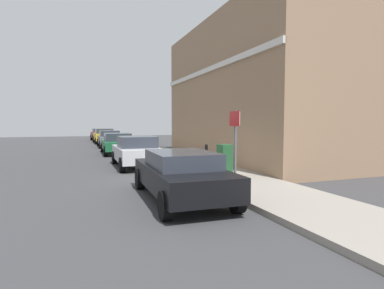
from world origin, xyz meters
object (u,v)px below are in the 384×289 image
(street_sign, at_px, (235,137))
(car_grey, at_px, (109,138))
(car_yellow, at_px, (104,136))
(utility_cabinet, at_px, (225,162))
(bollard_near_cabinet, at_px, (206,155))
(car_black, at_px, (181,174))
(car_green, at_px, (117,143))
(car_red, at_px, (100,134))
(car_silver, at_px, (137,151))

(street_sign, bearing_deg, car_grey, 95.04)
(car_yellow, bearing_deg, street_sign, -176.53)
(utility_cabinet, relative_size, bollard_near_cabinet, 1.11)
(car_black, height_order, street_sign, street_sign)
(car_black, distance_m, car_grey, 19.60)
(car_green, distance_m, car_yellow, 11.42)
(car_yellow, distance_m, street_sign, 24.69)
(street_sign, bearing_deg, bollard_near_cabinet, 79.23)
(car_yellow, distance_m, utility_cabinet, 22.74)
(car_yellow, height_order, car_red, car_yellow)
(car_red, relative_size, utility_cabinet, 3.85)
(car_black, distance_m, car_silver, 6.65)
(car_black, bearing_deg, car_red, 1.72)
(car_silver, bearing_deg, car_red, 0.44)
(car_silver, distance_m, car_red, 23.69)
(car_green, xyz_separation_m, street_sign, (1.80, -13.20, 0.95))
(street_sign, bearing_deg, car_red, 93.42)
(car_silver, relative_size, car_red, 0.91)
(car_silver, distance_m, car_yellow, 18.13)
(car_silver, relative_size, street_sign, 1.75)
(car_yellow, distance_m, car_red, 5.56)
(utility_cabinet, bearing_deg, car_black, -137.55)
(car_red, relative_size, street_sign, 1.93)
(bollard_near_cabinet, height_order, street_sign, street_sign)
(car_black, height_order, car_silver, car_silver)
(car_green, relative_size, car_yellow, 1.05)
(car_silver, relative_size, utility_cabinet, 3.50)
(car_black, height_order, car_yellow, car_yellow)
(bollard_near_cabinet, bearing_deg, car_silver, 134.26)
(car_grey, relative_size, bollard_near_cabinet, 4.24)
(car_yellow, relative_size, bollard_near_cabinet, 4.16)
(car_grey, distance_m, bollard_near_cabinet, 15.68)
(car_black, xyz_separation_m, street_sign, (1.72, 0.17, 0.95))
(car_green, distance_m, bollard_near_cabinet, 9.60)
(car_yellow, xyz_separation_m, car_red, (-0.06, 5.56, -0.04))
(bollard_near_cabinet, bearing_deg, car_red, 95.56)
(car_yellow, xyz_separation_m, utility_cabinet, (2.39, -22.61, -0.09))
(car_black, height_order, utility_cabinet, car_black)
(car_silver, relative_size, bollard_near_cabinet, 3.87)
(car_grey, xyz_separation_m, bollard_near_cabinet, (2.46, -15.49, -0.02))
(car_red, xyz_separation_m, utility_cabinet, (2.45, -28.17, -0.05))
(utility_cabinet, bearing_deg, car_grey, 97.72)
(car_silver, bearing_deg, street_sign, -164.91)
(car_black, bearing_deg, car_green, 1.91)
(bollard_near_cabinet, bearing_deg, utility_cabinet, -92.94)
(car_silver, height_order, car_grey, car_silver)
(street_sign, bearing_deg, car_black, -174.29)
(utility_cabinet, height_order, street_sign, street_sign)
(car_yellow, bearing_deg, car_grey, 179.77)
(car_silver, height_order, car_yellow, car_yellow)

